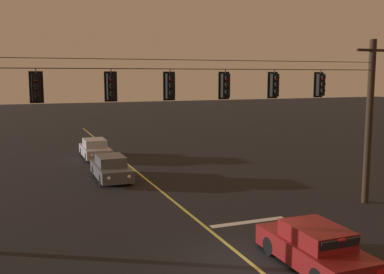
% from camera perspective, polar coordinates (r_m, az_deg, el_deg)
% --- Properties ---
extents(ground_plane, '(180.00, 180.00, 0.00)m').
position_cam_1_polar(ground_plane, '(15.46, 7.18, -15.37)').
color(ground_plane, black).
extents(lane_centre_stripe, '(0.14, 60.00, 0.01)m').
position_cam_1_polar(lane_centre_stripe, '(24.45, -4.23, -6.59)').
color(lane_centre_stripe, '#D1C64C').
rests_on(lane_centre_stripe, ground).
extents(stop_bar_paint, '(3.40, 0.36, 0.01)m').
position_cam_1_polar(stop_bar_paint, '(19.27, 7.12, -10.61)').
color(stop_bar_paint, silver).
rests_on(stop_bar_paint, ground).
extents(signal_span_assembly, '(18.87, 0.32, 7.71)m').
position_cam_1_polar(signal_span_assembly, '(18.14, 1.13, 1.28)').
color(signal_span_assembly, '#2D2116').
rests_on(signal_span_assembly, ground).
extents(traffic_light_leftmost, '(0.48, 0.41, 1.22)m').
position_cam_1_polar(traffic_light_leftmost, '(16.69, -19.05, 5.97)').
color(traffic_light_leftmost, black).
extents(traffic_light_left_inner, '(0.48, 0.41, 1.22)m').
position_cam_1_polar(traffic_light_left_inner, '(16.99, -10.13, 6.30)').
color(traffic_light_left_inner, black).
extents(traffic_light_centre, '(0.48, 0.41, 1.22)m').
position_cam_1_polar(traffic_light_centre, '(17.56, -2.76, 6.45)').
color(traffic_light_centre, black).
extents(traffic_light_right_inner, '(0.48, 0.41, 1.22)m').
position_cam_1_polar(traffic_light_right_inner, '(18.44, 4.24, 6.50)').
color(traffic_light_right_inner, black).
extents(traffic_light_rightmost, '(0.48, 0.41, 1.22)m').
position_cam_1_polar(traffic_light_rightmost, '(19.52, 10.38, 6.47)').
color(traffic_light_rightmost, black).
extents(traffic_light_far_right, '(0.48, 0.41, 1.22)m').
position_cam_1_polar(traffic_light_far_right, '(20.84, 15.93, 6.37)').
color(traffic_light_far_right, black).
extents(car_waiting_near_lane, '(1.80, 4.33, 1.39)m').
position_cam_1_polar(car_waiting_near_lane, '(15.22, 15.22, -13.35)').
color(car_waiting_near_lane, maroon).
rests_on(car_waiting_near_lane, ground).
extents(car_oncoming_lead, '(1.80, 4.42, 1.39)m').
position_cam_1_polar(car_oncoming_lead, '(26.95, -10.17, -3.93)').
color(car_oncoming_lead, '#4C4C51').
rests_on(car_oncoming_lead, ground).
extents(car_oncoming_trailing, '(1.80, 4.42, 1.39)m').
position_cam_1_polar(car_oncoming_trailing, '(34.18, -12.16, -1.50)').
color(car_oncoming_trailing, '#A5A5AD').
rests_on(car_oncoming_trailing, ground).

